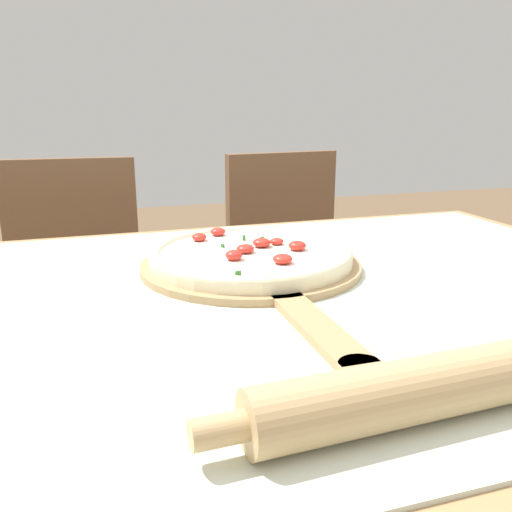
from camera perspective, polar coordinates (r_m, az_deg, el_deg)
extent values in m
cube|color=#A87F51|center=(0.82, 3.82, -5.02)|extent=(1.33, 0.97, 0.03)
cylinder|color=#A87F51|center=(1.60, 18.77, -10.25)|extent=(0.06, 0.06, 0.75)
cube|color=silver|center=(0.82, 3.84, -3.87)|extent=(1.25, 0.89, 0.00)
cylinder|color=tan|center=(0.92, -0.56, -0.95)|extent=(0.37, 0.37, 0.01)
cube|color=tan|center=(0.68, 6.36, -7.41)|extent=(0.04, 0.23, 0.01)
cylinder|color=tan|center=(0.58, 11.04, -11.63)|extent=(0.05, 0.05, 0.01)
cylinder|color=beige|center=(0.92, -0.56, -0.12)|extent=(0.34, 0.34, 0.02)
torus|color=beige|center=(0.92, -0.56, 0.37)|extent=(0.34, 0.34, 0.02)
cylinder|color=white|center=(0.92, -0.56, 0.46)|extent=(0.30, 0.30, 0.00)
ellipsoid|color=red|center=(1.02, -4.02, 2.58)|extent=(0.03, 0.03, 0.01)
ellipsoid|color=red|center=(0.96, 2.21, 1.56)|extent=(0.02, 0.02, 0.01)
ellipsoid|color=red|center=(0.94, 0.42, 1.41)|extent=(0.03, 0.03, 0.02)
ellipsoid|color=red|center=(0.92, 4.36, 1.11)|extent=(0.03, 0.03, 0.02)
ellipsoid|color=red|center=(0.84, 2.69, -0.31)|extent=(0.03, 0.03, 0.01)
ellipsoid|color=red|center=(0.90, -1.15, 0.78)|extent=(0.03, 0.03, 0.01)
ellipsoid|color=red|center=(0.86, -2.34, 0.11)|extent=(0.03, 0.03, 0.02)
ellipsoid|color=red|center=(0.99, -6.00, 2.00)|extent=(0.03, 0.03, 0.01)
cube|color=#387533|center=(0.94, -3.53, 1.08)|extent=(0.01, 0.01, 0.01)
cube|color=#387533|center=(0.92, -0.70, 0.93)|extent=(0.01, 0.01, 0.01)
cube|color=#387533|center=(0.99, 0.64, 1.87)|extent=(0.01, 0.00, 0.01)
cube|color=#387533|center=(0.91, -0.52, 0.72)|extent=(0.01, 0.01, 0.01)
cube|color=#387533|center=(0.99, -1.27, 1.94)|extent=(0.01, 0.01, 0.01)
cube|color=#387533|center=(0.78, -1.94, -1.82)|extent=(0.01, 0.01, 0.01)
cube|color=#387533|center=(0.92, -0.61, 0.93)|extent=(0.01, 0.01, 0.01)
cylinder|color=tan|center=(0.52, 18.39, -12.84)|extent=(0.36, 0.07, 0.06)
cylinder|color=tan|center=(0.44, -3.96, -17.86)|extent=(0.05, 0.03, 0.03)
cube|color=brown|center=(1.59, -18.43, -7.35)|extent=(0.42, 0.42, 0.02)
cube|color=brown|center=(1.69, -18.74, 2.27)|extent=(0.38, 0.06, 0.44)
cylinder|color=brown|center=(1.57, -24.12, -17.70)|extent=(0.04, 0.04, 0.44)
cylinder|color=brown|center=(1.55, -11.84, -17.20)|extent=(0.04, 0.04, 0.44)
cylinder|color=brown|center=(1.85, -22.56, -12.33)|extent=(0.04, 0.04, 0.44)
cylinder|color=brown|center=(1.82, -12.38, -11.80)|extent=(0.04, 0.04, 0.44)
cube|color=brown|center=(1.71, 5.31, -4.96)|extent=(0.44, 0.44, 0.02)
cube|color=brown|center=(1.80, 2.71, 3.84)|extent=(0.38, 0.08, 0.44)
cylinder|color=brown|center=(1.61, 2.75, -15.38)|extent=(0.04, 0.04, 0.44)
cylinder|color=brown|center=(1.76, 12.39, -12.90)|extent=(0.04, 0.04, 0.44)
cylinder|color=brown|center=(1.87, -1.66, -10.73)|extent=(0.04, 0.04, 0.44)
cylinder|color=brown|center=(2.00, 6.99, -9.02)|extent=(0.04, 0.04, 0.44)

